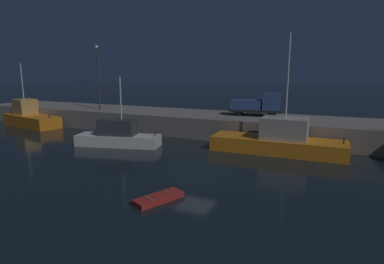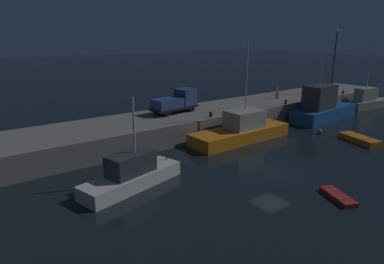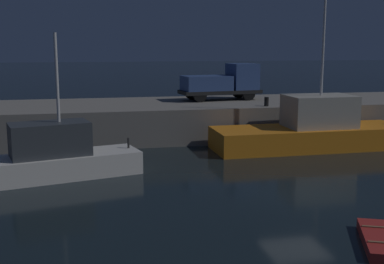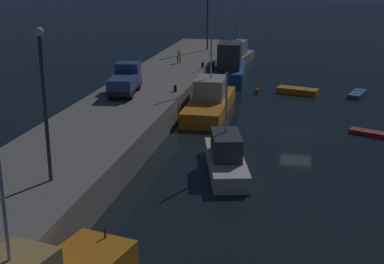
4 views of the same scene
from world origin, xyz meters
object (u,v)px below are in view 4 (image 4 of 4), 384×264
(dinghy_red_small, at_px, (368,133))
(mooring_buoy_near, at_px, (257,90))
(dinghy_orange_near, at_px, (298,91))
(rowboat_white_mid, at_px, (358,94))
(fishing_boat_orange, at_px, (230,67))
(fishing_boat_white, at_px, (241,55))
(utility_truck, at_px, (125,80))
(bollard_west, at_px, (221,48))
(lamp_post_west, at_px, (44,94))
(bollard_east, at_px, (203,65))
(fishing_boat_blue, at_px, (210,101))
(fishing_trawler_red, at_px, (226,157))
(dockworker, at_px, (179,55))
(bollard_central, at_px, (175,88))
(lamp_post_east, at_px, (208,9))

(dinghy_red_small, height_order, mooring_buoy_near, mooring_buoy_near)
(dinghy_orange_near, height_order, rowboat_white_mid, dinghy_orange_near)
(fishing_boat_orange, bearing_deg, dinghy_orange_near, -123.35)
(rowboat_white_mid, relative_size, mooring_buoy_near, 6.95)
(fishing_boat_white, distance_m, utility_truck, 30.33)
(dinghy_red_small, relative_size, bollard_west, 6.46)
(lamp_post_west, height_order, bollard_east, lamp_post_west)
(fishing_boat_blue, bearing_deg, rowboat_white_mid, -55.33)
(mooring_buoy_near, bearing_deg, fishing_boat_blue, 157.99)
(dinghy_orange_near, distance_m, mooring_buoy_near, 4.21)
(fishing_trawler_red, height_order, mooring_buoy_near, fishing_trawler_red)
(fishing_trawler_red, height_order, dinghy_red_small, fishing_trawler_red)
(dockworker, bearing_deg, fishing_boat_orange, -67.58)
(lamp_post_west, relative_size, bollard_east, 14.47)
(dinghy_orange_near, distance_m, utility_truck, 19.45)
(fishing_boat_white, relative_size, lamp_post_west, 1.16)
(dinghy_red_small, xyz_separation_m, mooring_buoy_near, (12.76, 9.99, 0.11))
(dinghy_red_small, xyz_separation_m, bollard_central, (2.39, 16.25, 2.30))
(rowboat_white_mid, distance_m, bollard_east, 16.43)
(bollard_central, height_order, bollard_east, bollard_central)
(rowboat_white_mid, bearing_deg, fishing_trawler_red, 156.99)
(dinghy_red_small, bearing_deg, dockworker, 49.53)
(lamp_post_west, distance_m, utility_truck, 20.09)
(rowboat_white_mid, relative_size, utility_truck, 0.64)
(fishing_boat_orange, relative_size, bollard_east, 19.65)
(dockworker, xyz_separation_m, bollard_west, (10.90, -3.07, -0.68))
(fishing_boat_white, bearing_deg, bollard_central, 175.05)
(mooring_buoy_near, bearing_deg, bollard_east, 75.85)
(dinghy_red_small, xyz_separation_m, lamp_post_east, (26.81, 17.80, 7.22))
(bollard_central, bearing_deg, dinghy_orange_near, -43.45)
(dinghy_orange_near, bearing_deg, lamp_post_west, 159.63)
(fishing_boat_white, height_order, lamp_post_west, lamp_post_west)
(fishing_boat_orange, height_order, dockworker, fishing_boat_orange)
(mooring_buoy_near, bearing_deg, fishing_boat_orange, 32.47)
(utility_truck, xyz_separation_m, bollard_east, (13.56, -4.21, -0.93))
(bollard_central, bearing_deg, fishing_boat_blue, -57.35)
(bollard_central, bearing_deg, lamp_post_east, 3.62)
(utility_truck, bearing_deg, fishing_boat_orange, -20.17)
(fishing_trawler_red, height_order, bollard_east, fishing_trawler_red)
(rowboat_white_mid, height_order, bollard_central, bollard_central)
(bollard_west, bearing_deg, lamp_post_east, 103.67)
(mooring_buoy_near, bearing_deg, fishing_boat_white, 12.38)
(rowboat_white_mid, bearing_deg, dinghy_orange_near, 92.27)
(fishing_boat_blue, xyz_separation_m, utility_truck, (-3.46, 6.80, 2.32))
(rowboat_white_mid, distance_m, lamp_post_west, 37.80)
(lamp_post_west, height_order, utility_truck, lamp_post_west)
(lamp_post_east, relative_size, bollard_east, 16.48)
(rowboat_white_mid, bearing_deg, lamp_post_east, 53.83)
(dinghy_orange_near, height_order, mooring_buoy_near, dinghy_orange_near)
(fishing_trawler_red, bearing_deg, dinghy_red_small, -44.27)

